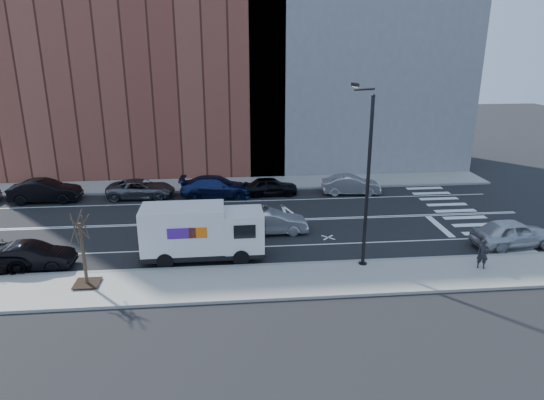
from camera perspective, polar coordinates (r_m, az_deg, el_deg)
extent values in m
plane|color=black|center=(32.38, -5.04, -2.58)|extent=(120.00, 120.00, 0.00)
cube|color=gray|center=(24.30, -4.79, -9.74)|extent=(44.00, 3.60, 0.15)
cube|color=gray|center=(40.71, -5.19, 1.88)|extent=(44.00, 3.60, 0.15)
cube|color=gray|center=(25.91, -4.86, -7.86)|extent=(44.00, 0.25, 0.17)
cube|color=gray|center=(38.98, -5.17, 1.16)|extent=(44.00, 0.25, 0.17)
cube|color=brown|center=(46.59, -16.01, 16.95)|extent=(26.00, 10.00, 22.00)
cube|color=slate|center=(47.49, 9.81, 19.79)|extent=(20.00, 10.00, 26.00)
cylinder|color=black|center=(24.94, 11.18, 1.69)|extent=(0.18, 0.18, 9.00)
cylinder|color=black|center=(26.50, 10.60, -7.47)|extent=(0.44, 0.44, 0.20)
sphere|color=black|center=(24.09, 11.83, 11.90)|extent=(0.20, 0.20, 0.20)
cylinder|color=black|center=(25.70, 10.74, 12.67)|extent=(0.11, 3.49, 0.48)
cube|color=black|center=(27.32, 9.76, 13.24)|extent=(0.25, 0.80, 0.18)
cube|color=#FFF2CC|center=(27.33, 9.75, 13.03)|extent=(0.18, 0.55, 0.03)
cube|color=black|center=(25.55, -20.92, -9.11)|extent=(1.20, 1.20, 0.04)
cylinder|color=#382B1E|center=(24.92, -21.31, -5.99)|extent=(0.16, 0.16, 3.20)
cylinder|color=#382B1E|center=(24.35, -21.11, -2.97)|extent=(0.06, 0.80, 1.44)
cylinder|color=#382B1E|center=(24.61, -21.36, -2.78)|extent=(0.81, 0.31, 1.19)
cylinder|color=#382B1E|center=(24.61, -22.04, -2.87)|extent=(0.58, 0.76, 1.50)
cylinder|color=#382B1E|center=(24.34, -22.22, -3.11)|extent=(0.47, 0.61, 1.37)
cylinder|color=#382B1E|center=(24.18, -21.65, -3.18)|extent=(0.72, 0.29, 1.13)
cube|color=black|center=(27.05, -8.23, -5.91)|extent=(6.54, 2.27, 0.32)
cube|color=silver|center=(26.60, -3.35, -3.47)|extent=(2.13, 2.28, 2.10)
cube|color=black|center=(26.55, -1.05, -2.76)|extent=(0.08, 1.95, 1.00)
cube|color=black|center=(25.42, -3.23, -3.76)|extent=(1.16, 0.05, 0.74)
cube|color=black|center=(27.56, -3.48, -1.99)|extent=(1.16, 0.05, 0.74)
cube|color=black|center=(27.06, -1.12, -5.47)|extent=(0.18, 2.11, 0.37)
cube|color=silver|center=(26.59, -10.41, -3.27)|extent=(4.44, 2.36, 2.42)
cube|color=#47198C|center=(25.44, -10.61, -3.90)|extent=(1.47, 0.04, 0.58)
cube|color=orange|center=(25.38, -8.71, -3.85)|extent=(0.95, 0.03, 0.58)
cube|color=#47198C|center=(27.64, -10.26, -2.08)|extent=(1.47, 0.04, 0.58)
cube|color=orange|center=(27.58, -8.52, -2.03)|extent=(0.95, 0.03, 0.58)
cylinder|color=black|center=(26.09, -3.65, -6.77)|extent=(0.89, 0.30, 0.88)
cylinder|color=black|center=(28.02, -3.84, -4.96)|extent=(0.89, 0.30, 0.88)
cylinder|color=black|center=(26.27, -12.46, -7.01)|extent=(0.89, 0.30, 0.88)
cylinder|color=black|center=(28.18, -12.03, -5.20)|extent=(0.89, 0.30, 0.88)
imported|color=black|center=(39.84, -25.13, 0.98)|extent=(5.10, 1.81, 1.67)
imported|color=#53555C|center=(38.36, -15.14, 1.27)|extent=(5.17, 2.56, 1.41)
imported|color=#15214C|center=(37.49, -6.55, 1.57)|extent=(5.66, 2.58, 1.61)
imported|color=black|center=(37.68, -0.15, 1.63)|extent=(4.22, 1.80, 1.42)
imported|color=#A7A7AC|center=(38.47, 9.27, 1.78)|extent=(4.61, 1.92, 1.48)
imported|color=#B0B1B5|center=(30.16, -0.06, -2.61)|extent=(4.47, 1.60, 1.47)
imported|color=black|center=(28.48, -26.45, -5.96)|extent=(4.30, 1.50, 1.42)
imported|color=#BCBDC1|center=(31.47, 26.49, -3.52)|extent=(5.04, 2.49, 1.65)
imported|color=black|center=(27.52, 23.56, -5.85)|extent=(0.67, 0.55, 1.57)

